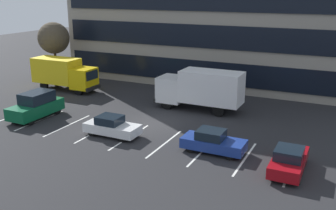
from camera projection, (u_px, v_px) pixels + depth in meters
ground_plane at (151, 124)px, 30.41m from camera, size 120.00×120.00×0.00m
office_building at (226, 0)px, 43.29m from camera, size 34.27×13.07×18.00m
lot_markings at (130, 137)px, 27.68m from camera, size 22.54×5.40×0.01m
box_truck_yellow_all at (64, 73)px, 40.03m from camera, size 7.09×2.35×3.29m
box_truck_white at (201, 88)px, 33.33m from camera, size 7.56×2.50×3.50m
sedan_navy at (213, 142)px, 25.00m from camera, size 4.10×1.71×1.47m
suv_forest at (36, 106)px, 31.59m from camera, size 1.99×4.70×2.13m
sedan_maroon at (289, 160)px, 22.29m from camera, size 1.74×4.15×1.49m
sedan_white at (112, 126)px, 27.81m from camera, size 4.04×1.69×1.45m
bare_tree at (54, 38)px, 43.59m from camera, size 3.53×3.53×6.61m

